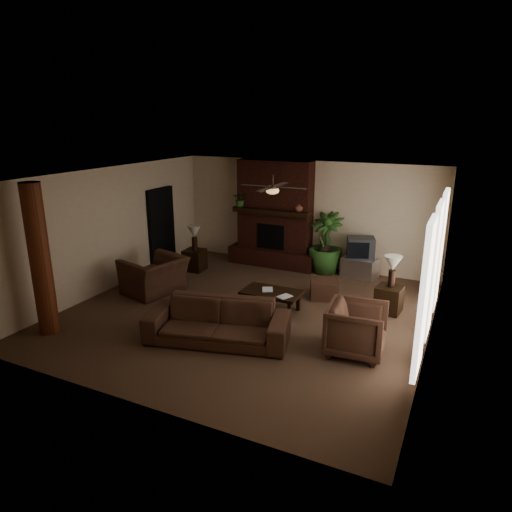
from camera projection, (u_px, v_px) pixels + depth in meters
The scene contains 23 objects.
room_shell at pixel (247, 247), 9.04m from camera, with size 7.00×7.00×7.00m.
fireplace at pixel (274, 223), 12.22m from camera, with size 2.40×0.70×2.80m.
windows at pixel (433, 270), 7.81m from camera, with size 0.08×3.65×2.35m.
log_column at pixel (40, 260), 8.18m from camera, with size 0.36×0.36×2.80m, color brown.
doorway at pixel (162, 228), 12.11m from camera, with size 0.10×1.00×2.10m, color black.
ceiling_fan at pixel (272, 189), 8.81m from camera, with size 1.35×1.35×0.37m.
sofa at pixel (217, 315), 8.10m from camera, with size 2.53×0.74×0.99m, color #492D1F.
armchair_left at pixel (154, 270), 10.34m from camera, with size 1.26×0.82×1.10m, color #492D1F.
armchair_right at pixel (357, 327), 7.68m from camera, with size 0.94×0.88×0.97m, color #492D1F.
coffee_table at pixel (272, 294), 9.42m from camera, with size 1.20×0.70×0.43m.
ottoman at pixel (324, 289), 10.17m from camera, with size 0.60×0.60×0.40m, color #492D1F.
tv_stand at pixel (360, 267), 11.45m from camera, with size 0.85×0.50×0.50m, color silver.
tv at pixel (361, 248), 11.30m from camera, with size 0.77×0.70×0.52m.
floor_vase at pixel (324, 256), 11.78m from camera, with size 0.34×0.34×0.77m.
floor_plant at pixel (325, 256), 11.77m from camera, with size 0.87×1.56×0.87m, color #315B24.
side_table_left at pixel (195, 260), 11.97m from camera, with size 0.50×0.50×0.55m, color black.
lamp_left at pixel (194, 233), 11.73m from camera, with size 0.46×0.46×0.65m.
side_table_right at pixel (389, 299), 9.39m from camera, with size 0.50×0.50×0.55m, color black.
lamp_right at pixel (393, 266), 9.18m from camera, with size 0.41×0.41×0.65m.
mantel_plant at pixel (241, 201), 12.20m from camera, with size 0.38×0.42×0.33m, color #315B24.
mantel_vase at pixel (299, 207), 11.59m from camera, with size 0.22×0.23×0.22m, color brown.
book_a at pixel (262, 284), 9.40m from camera, with size 0.22×0.03×0.29m, color #999999.
book_b at pixel (281, 289), 9.12m from camera, with size 0.21×0.02×0.29m, color #999999.
Camera 1 is at (3.90, -7.78, 3.86)m, focal length 32.10 mm.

